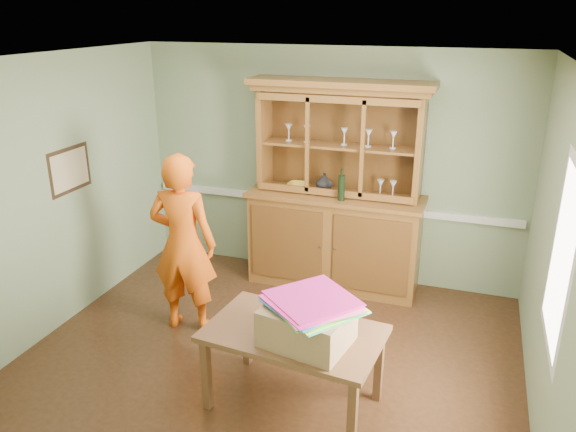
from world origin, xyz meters
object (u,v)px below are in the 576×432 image
at_px(china_hutch, 335,217).
at_px(person, 183,244).
at_px(dining_table, 294,340).
at_px(cardboard_box, 307,325).

xyz_separation_m(china_hutch, person, (-1.17, -1.43, 0.08)).
bearing_deg(dining_table, person, 156.04).
bearing_deg(cardboard_box, china_hutch, 99.19).
bearing_deg(person, dining_table, 143.65).
relative_size(dining_table, cardboard_box, 2.33).
distance_m(dining_table, person, 1.65).
bearing_deg(china_hutch, cardboard_box, -80.81).
height_order(cardboard_box, person, person).
xyz_separation_m(dining_table, cardboard_box, (0.14, -0.12, 0.23)).
relative_size(china_hutch, dining_table, 1.63).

